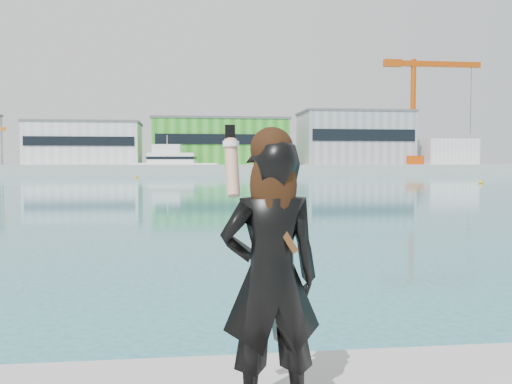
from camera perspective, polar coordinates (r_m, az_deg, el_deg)
far_quay at (r=133.51m, az=-7.16°, el=2.32°), size 320.00×40.00×2.00m
warehouse_white at (r=133.31m, az=-16.70°, el=4.69°), size 24.48×15.35×9.50m
warehouse_green at (r=131.85m, az=-3.68°, el=5.05°), size 30.60×16.36×10.50m
warehouse_grey_right at (r=137.70m, az=9.79°, el=5.34°), size 25.50×15.35×12.50m
ancillary_shed at (r=143.80m, az=18.44°, el=3.83°), size 12.00×10.00×6.00m
dock_crane at (r=137.09m, az=15.90°, el=8.13°), size 23.00×4.00×24.00m
flagpole_left at (r=130.08m, az=-24.15°, el=4.51°), size 1.28×0.16×8.00m
flagpole_right at (r=126.60m, az=2.93°, el=4.81°), size 1.28×0.16×8.00m
motor_yacht at (r=119.93m, az=-8.19°, el=2.86°), size 17.99×7.57×8.14m
buoy_near at (r=69.65m, az=21.56°, el=0.79°), size 0.50×0.50×0.50m
buoy_extra at (r=92.54m, az=-11.86°, el=1.41°), size 0.50×0.50×0.50m
woman at (r=3.46m, az=1.48°, el=-7.81°), size 0.64×0.44×1.78m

